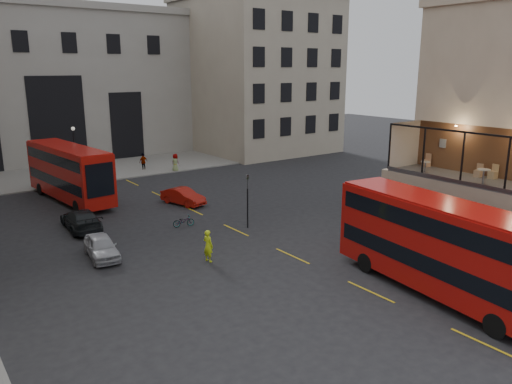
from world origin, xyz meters
TOP-DOWN VIEW (x-y plane):
  - ground at (0.00, 0.00)m, footprint 140.00×140.00m
  - host_frontage at (6.50, 0.00)m, footprint 3.00×11.00m
  - cafe_floor at (6.50, 0.00)m, footprint 3.00×10.00m
  - gateway at (-5.00, 47.99)m, footprint 35.00×10.60m
  - building_right at (20.00, 39.97)m, footprint 16.60×18.60m
  - pavement_far at (-6.00, 38.00)m, footprint 40.00×12.00m
  - traffic_light_near at (-1.00, 12.00)m, footprint 0.16×0.20m
  - street_lamp_b at (-6.00, 34.00)m, footprint 0.36×0.36m
  - bus_near at (0.50, -2.02)m, footprint 3.99×11.96m
  - bus_far at (-8.74, 26.69)m, footprint 3.83×11.78m
  - car_a at (-11.16, 12.46)m, footprint 2.07×4.08m
  - car_b at (-1.71, 20.11)m, footprint 2.45×4.26m
  - car_c at (-10.47, 18.43)m, footprint 2.24×4.98m
  - bicycle at (-4.48, 14.86)m, footprint 1.59×0.85m
  - cyclist at (-6.42, 8.26)m, footprint 0.60×0.77m
  - pedestrian_b at (-8.64, 32.83)m, footprint 1.23×1.12m
  - pedestrian_c at (1.43, 35.01)m, footprint 1.18×0.75m
  - pedestrian_d at (3.94, 32.39)m, footprint 0.97×1.11m
  - cafe_table_mid at (5.77, -0.88)m, footprint 0.69×0.69m
  - cafe_table_far at (5.91, 2.94)m, footprint 0.55×0.55m
  - cafe_chair_b at (7.60, -0.43)m, footprint 0.45×0.45m
  - cafe_chair_c at (7.35, 0.32)m, footprint 0.42×0.42m
  - cafe_chair_d at (7.64, 4.09)m, footprint 0.44×0.44m

SIDE VIEW (x-z plane):
  - ground at x=0.00m, z-range 0.00..0.00m
  - pavement_far at x=-6.00m, z-range 0.00..0.12m
  - bicycle at x=-4.48m, z-range 0.00..0.79m
  - car_b at x=-1.71m, z-range 0.00..1.33m
  - car_a at x=-11.16m, z-range 0.00..1.33m
  - car_c at x=-10.47m, z-range 0.00..1.42m
  - pedestrian_b at x=-8.64m, z-range 0.00..1.66m
  - pedestrian_c at x=1.43m, z-range 0.00..1.87m
  - cyclist at x=-6.42m, z-range 0.00..1.89m
  - pedestrian_d at x=3.94m, z-range 0.00..1.92m
  - host_frontage at x=6.50m, z-range 0.00..4.50m
  - street_lamp_b at x=-6.00m, z-range -0.27..5.06m
  - traffic_light_near at x=-1.00m, z-range 0.52..4.32m
  - bus_far at x=-8.74m, z-range 0.28..4.90m
  - bus_near at x=0.50m, z-range 0.29..4.97m
  - cafe_floor at x=6.50m, z-range 4.50..4.60m
  - cafe_chair_c at x=7.35m, z-range 4.45..5.23m
  - cafe_chair_b at x=7.60m, z-range 4.44..5.27m
  - cafe_chair_d at x=7.64m, z-range 4.43..5.28m
  - cafe_table_far at x=5.91m, z-range 4.71..5.40m
  - cafe_table_mid at x=5.77m, z-range 4.74..5.60m
  - gateway at x=-5.00m, z-range 0.39..18.39m
  - building_right at x=20.00m, z-range 0.39..20.39m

